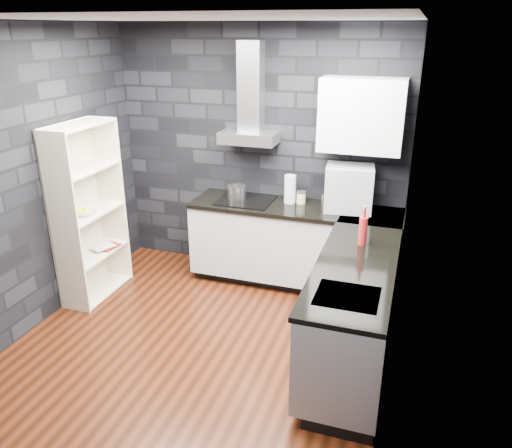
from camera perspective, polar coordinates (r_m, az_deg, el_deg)
The scene contains 28 objects.
ground at distance 4.68m, azimuth -5.96°, elevation -12.93°, with size 3.20×3.20×0.00m, color #3C170A.
ceiling at distance 3.86m, azimuth -7.62°, elevation 22.29°, with size 3.20×3.20×0.00m, color white.
wall_back at distance 5.53m, azimuth 0.38°, elevation 8.09°, with size 3.20×0.05×2.70m, color black.
wall_front at distance 2.80m, azimuth -20.69°, elevation -7.40°, with size 3.20×0.05×2.70m, color black.
wall_left at distance 4.96m, azimuth -24.10°, elevation 4.58°, with size 0.05×3.20×2.70m, color black.
wall_right at distance 3.72m, azimuth 16.71°, elevation 0.31°, with size 0.05×3.20×2.70m, color black.
toekick_back at distance 5.60m, azimuth 4.34°, elevation -6.03°, with size 2.18×0.50×0.10m, color black.
toekick_right at distance 4.44m, azimuth 11.15°, elevation -14.62°, with size 0.50×1.78×0.10m, color black.
counter_back_cab at distance 5.38m, azimuth 4.36°, elevation -2.16°, with size 2.20×0.60×0.76m, color #BABABE.
counter_right_cab at distance 4.20m, azimuth 11.03°, elevation -9.80°, with size 0.60×1.80×0.76m, color #BABABE.
counter_back_top at distance 5.22m, azimuth 4.46°, elevation 1.81°, with size 2.20×0.62×0.04m, color black.
counter_right_top at distance 4.01m, azimuth 11.29°, elevation -4.90°, with size 0.62×1.80×0.04m, color black.
counter_corner_top at distance 5.11m, azimuth 13.21°, elevation 0.86°, with size 0.62×0.62×0.04m, color black.
hood_body at distance 5.31m, azimuth -0.80°, elevation 9.86°, with size 0.60×0.34×0.12m, color #A9A9AD.
hood_chimney at distance 5.30m, azimuth -0.57°, elevation 15.41°, with size 0.24×0.20×0.90m, color #A9A9AD.
upper_cabinet at distance 5.01m, azimuth 12.00°, elevation 12.05°, with size 0.80×0.35×0.70m, color white.
cooktop at distance 5.37m, azimuth -1.21°, elevation 2.74°, with size 0.58×0.50×0.01m, color black.
sink_rim at distance 3.57m, azimuth 10.38°, elevation -8.16°, with size 0.44×0.40×0.01m, color #A9A9AD.
pot at distance 5.42m, azimuth -2.23°, elevation 3.63°, with size 0.20×0.20×0.12m, color silver.
glass_vase at distance 5.28m, azimuth 3.91°, elevation 3.99°, with size 0.12×0.12×0.30m, color silver.
storage_jar at distance 5.30m, azimuth 5.17°, elevation 2.97°, with size 0.09×0.09×0.12m, color #C5BB8D.
utensil_crock at distance 5.24m, azimuth 8.01°, elevation 2.73°, with size 0.10×0.10×0.13m, color silver.
appliance_garage at distance 5.12m, azimuth 10.58°, elevation 4.01°, with size 0.47×0.36×0.47m, color #A1A3A8.
red_bottle at distance 4.34m, azimuth 12.11°, elevation -0.80°, with size 0.07×0.07×0.25m, color red.
bookshelf at distance 5.29m, azimuth -18.56°, elevation 1.20°, with size 0.34×0.80×1.80m, color beige.
fruit_bowl at distance 5.22m, azimuth -19.07°, elevation 1.31°, with size 0.24×0.24×0.06m, color white.
book_red at distance 5.54m, azimuth -17.22°, elevation -1.37°, with size 0.17×0.02×0.23m, color maroon.
book_second at distance 5.51m, azimuth -17.60°, elevation -1.30°, with size 0.16×0.02×0.22m, color #B2B2B2.
Camera 1 is at (1.65, -3.49, 2.64)m, focal length 35.00 mm.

